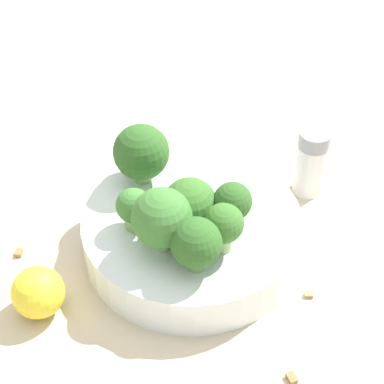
{
  "coord_description": "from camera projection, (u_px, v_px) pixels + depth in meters",
  "views": [
    {
      "loc": [
        -0.36,
        0.25,
        0.48
      ],
      "look_at": [
        0.0,
        0.0,
        0.08
      ],
      "focal_mm": 60.0,
      "sensor_mm": 36.0,
      "label": 1
    }
  ],
  "objects": [
    {
      "name": "ground_plane",
      "position": [
        192.0,
        248.0,
        0.65
      ],
      "size": [
        3.0,
        3.0,
        0.0
      ],
      "primitive_type": "plane",
      "color": "beige"
    },
    {
      "name": "bowl",
      "position": [
        192.0,
        233.0,
        0.63
      ],
      "size": [
        0.21,
        0.21,
        0.04
      ],
      "primitive_type": "cylinder",
      "color": "silver",
      "rests_on": "ground_plane"
    },
    {
      "name": "broccoli_floret_0",
      "position": [
        190.0,
        205.0,
        0.59
      ],
      "size": [
        0.05,
        0.05,
        0.06
      ],
      "color": "#7A9E5B",
      "rests_on": "bowl"
    },
    {
      "name": "broccoli_floret_1",
      "position": [
        196.0,
        244.0,
        0.55
      ],
      "size": [
        0.05,
        0.05,
        0.05
      ],
      "color": "#7A9E5B",
      "rests_on": "bowl"
    },
    {
      "name": "broccoli_floret_2",
      "position": [
        221.0,
        226.0,
        0.57
      ],
      "size": [
        0.04,
        0.04,
        0.05
      ],
      "color": "#8EB770",
      "rests_on": "bowl"
    },
    {
      "name": "broccoli_floret_3",
      "position": [
        141.0,
        153.0,
        0.64
      ],
      "size": [
        0.06,
        0.06,
        0.06
      ],
      "color": "#84AD66",
      "rests_on": "bowl"
    },
    {
      "name": "broccoli_floret_4",
      "position": [
        134.0,
        208.0,
        0.6
      ],
      "size": [
        0.03,
        0.03,
        0.04
      ],
      "color": "#84AD66",
      "rests_on": "bowl"
    },
    {
      "name": "broccoli_floret_5",
      "position": [
        162.0,
        218.0,
        0.56
      ],
      "size": [
        0.06,
        0.06,
        0.07
      ],
      "color": "#8EB770",
      "rests_on": "bowl"
    },
    {
      "name": "broccoli_floret_6",
      "position": [
        232.0,
        203.0,
        0.58
      ],
      "size": [
        0.04,
        0.04,
        0.05
      ],
      "color": "#7A9E5B",
      "rests_on": "bowl"
    },
    {
      "name": "pepper_shaker",
      "position": [
        313.0,
        164.0,
        0.69
      ],
      "size": [
        0.03,
        0.03,
        0.08
      ],
      "color": "silver",
      "rests_on": "ground_plane"
    },
    {
      "name": "lemon_wedge",
      "position": [
        38.0,
        292.0,
        0.58
      ],
      "size": [
        0.05,
        0.05,
        0.05
      ],
      "primitive_type": "sphere",
      "color": "yellow",
      "rests_on": "ground_plane"
    },
    {
      "name": "almond_crumb_0",
      "position": [
        292.0,
        376.0,
        0.53
      ],
      "size": [
        0.01,
        0.01,
        0.01
      ],
      "primitive_type": "cube",
      "rotation": [
        0.0,
        0.0,
        6.06
      ],
      "color": "olive",
      "rests_on": "ground_plane"
    },
    {
      "name": "almond_crumb_1",
      "position": [
        309.0,
        293.0,
        0.6
      ],
      "size": [
        0.01,
        0.01,
        0.01
      ],
      "primitive_type": "cube",
      "rotation": [
        0.0,
        0.0,
        4.1
      ],
      "color": "#AD7F4C",
      "rests_on": "ground_plane"
    },
    {
      "name": "almond_crumb_2",
      "position": [
        18.0,
        251.0,
        0.64
      ],
      "size": [
        0.01,
        0.01,
        0.01
      ],
      "primitive_type": "cube",
      "rotation": [
        0.0,
        0.0,
        5.67
      ],
      "color": "olive",
      "rests_on": "ground_plane"
    },
    {
      "name": "almond_crumb_3",
      "position": [
        281.0,
        197.0,
        0.7
      ],
      "size": [
        0.01,
        0.01,
        0.01
      ],
      "primitive_type": "cube",
      "rotation": [
        0.0,
        0.0,
        2.7
      ],
      "color": "#AD7F4C",
      "rests_on": "ground_plane"
    },
    {
      "name": "almond_crumb_4",
      "position": [
        102.0,
        187.0,
        0.71
      ],
      "size": [
        0.01,
        0.01,
        0.01
      ],
      "primitive_type": "cube",
      "rotation": [
        0.0,
        0.0,
        0.3
      ],
      "color": "tan",
      "rests_on": "ground_plane"
    }
  ]
}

